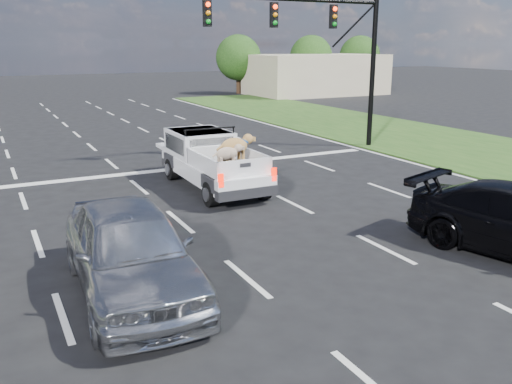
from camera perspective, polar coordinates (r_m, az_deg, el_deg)
ground at (r=11.72m, az=6.79°, el=-7.41°), size 160.00×160.00×0.00m
road_markings at (r=17.25m, az=-5.35°, el=0.12°), size 17.75×60.00×0.01m
grass_shoulder_right at (r=24.65m, az=24.55°, el=3.46°), size 8.00×60.00×0.06m
traffic_signal at (r=23.55m, az=7.64°, el=15.71°), size 9.11×0.31×7.00m
building_right at (r=51.38m, az=6.31°, el=12.19°), size 12.00×7.00×3.60m
tree_far_d at (r=51.89m, az=-1.87°, el=13.95°), size 4.20×4.20×5.40m
tree_far_e at (r=55.77m, az=5.81°, el=13.97°), size 4.20×4.20×5.40m
tree_far_f at (r=59.22m, az=10.85°, el=13.86°), size 4.20×4.20×5.40m
pickup_truck at (r=17.51m, az=-4.72°, el=3.41°), size 1.98×5.18×1.93m
silver_sedan at (r=10.22m, az=-13.07°, el=-6.01°), size 2.25×5.11×1.71m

